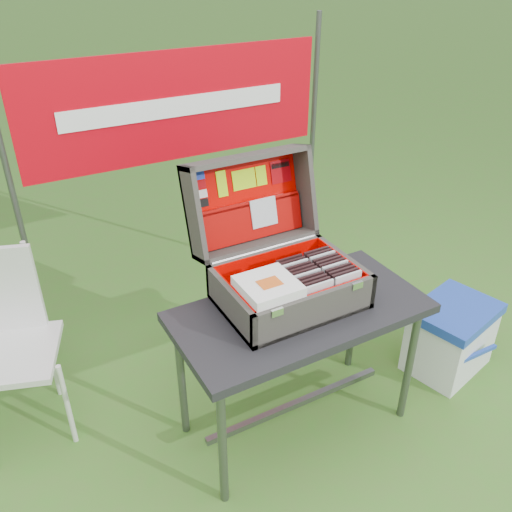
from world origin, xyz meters
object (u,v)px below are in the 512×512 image
table (298,369)px  cooler (450,337)px  suitcase (283,241)px  chair (9,357)px  cardboard_box (353,303)px

table → cooler: table is taller
table → suitcase: bearing=97.2°
suitcase → chair: suitcase is taller
suitcase → cardboard_box: (0.71, 0.34, -0.78)m
table → cardboard_box: size_ratio=3.12×
table → cooler: bearing=-3.5°
chair → table: bearing=-8.2°
chair → cardboard_box: chair is taller
suitcase → chair: (-1.12, 0.45, -0.50)m
suitcase → cooler: size_ratio=1.33×
cooler → chair: bearing=149.1°
suitcase → cardboard_box: bearing=25.8°
cooler → suitcase: bearing=155.4°
cooler → chair: (-2.08, 0.63, 0.25)m
suitcase → chair: size_ratio=0.65×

